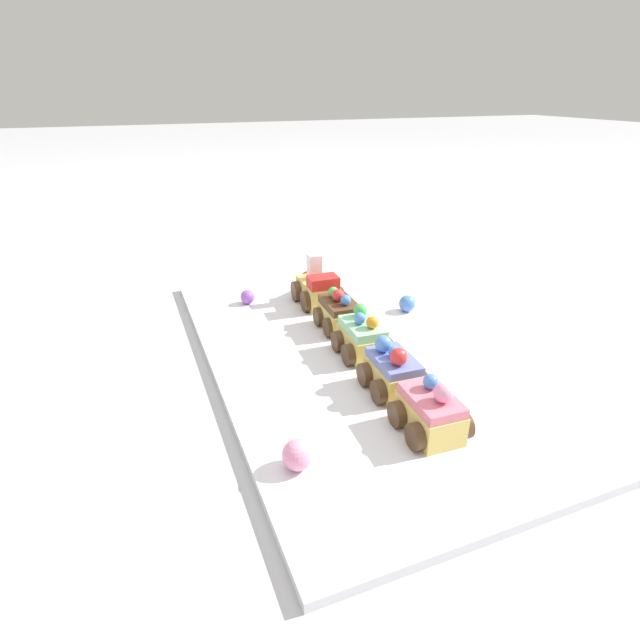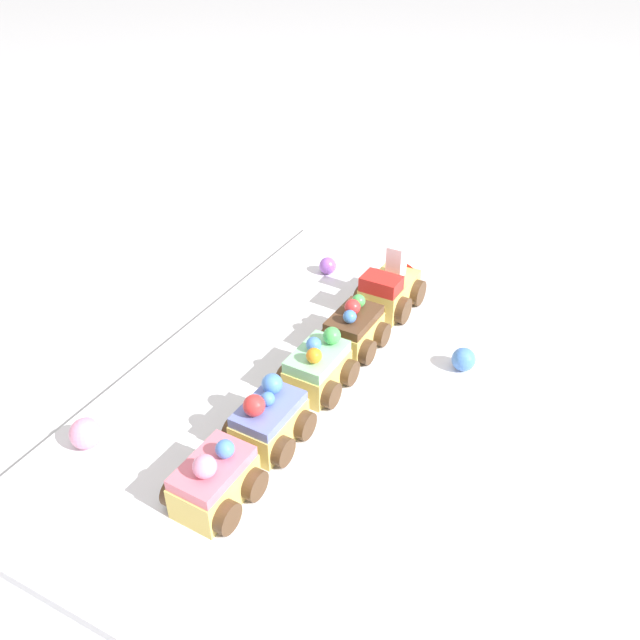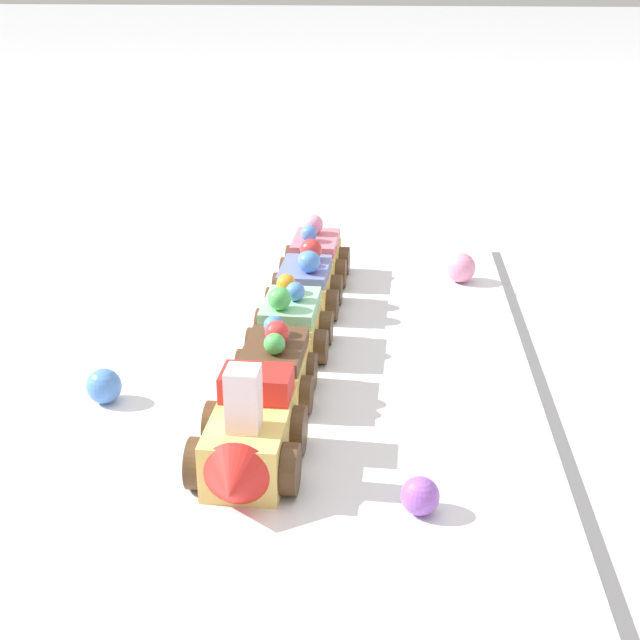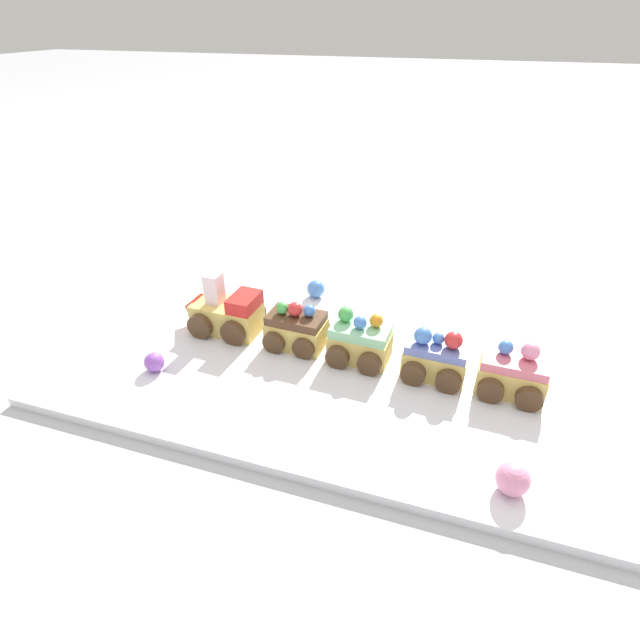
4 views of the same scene
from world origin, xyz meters
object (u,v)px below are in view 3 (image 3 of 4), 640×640
Objects in this scene: cake_car_mint at (290,325)px; gumball_purple at (420,496)px; cake_car_chocolate at (275,370)px; gumball_pink at (461,268)px; cake_car_blueberry at (305,286)px; cake_train_locomotive at (248,441)px; gumball_blue at (104,386)px; cake_car_strawberry at (315,258)px.

cake_car_mint reaches higher than gumball_purple.
cake_car_chocolate is 0.32m from gumball_pink.
cake_car_mint is at bearing -0.43° from cake_car_blueberry.
gumball_blue is (-0.09, -0.13, -0.01)m from cake_train_locomotive.
cake_train_locomotive is 0.11m from cake_car_chocolate.
gumball_blue is 1.11× the size of gumball_purple.
cake_car_blueberry reaches higher than gumball_pink.
cake_car_chocolate is 1.00× the size of cake_car_strawberry.
cake_car_blueberry is 2.44× the size of gumball_pink.
cake_car_blueberry is at bearing -163.09° from gumball_purple.
cake_car_strawberry is at bearing -166.91° from gumball_purple.
gumball_blue is (0.11, -0.14, -0.01)m from cake_car_mint.
cake_car_blueberry is (-0.30, 0.01, -0.00)m from cake_train_locomotive.
cake_train_locomotive is at bearing -0.05° from cake_car_chocolate.
cake_train_locomotive is 0.42m from gumball_pink.
gumball_purple is (0.15, 0.11, -0.01)m from cake_car_chocolate.
gumball_pink is (-0.19, 0.16, -0.01)m from cake_car_mint.
cake_car_chocolate is 3.11× the size of gumball_purple.
gumball_purple is at bearing 26.59° from cake_car_mint.
cake_train_locomotive is 1.51× the size of cake_car_strawberry.
cake_car_chocolate reaches higher than gumball_blue.
cake_car_mint is at bearing -179.77° from cake_car_chocolate.
cake_car_chocolate is at bearing 0.23° from cake_car_mint.
cake_car_chocolate is at bearing -0.12° from cake_car_blueberry.
cake_train_locomotive is at bearing -107.77° from gumball_purple.
gumball_purple is at bearing -7.59° from gumball_pink.
cake_car_blueberry is at bearing 145.03° from gumball_blue.
cake_car_mint reaches higher than gumball_blue.
cake_car_blueberry reaches higher than cake_car_chocolate.
gumball_pink is at bearing 122.45° from cake_car_blueberry.
gumball_pink is at bearing 151.37° from cake_car_chocolate.
cake_car_strawberry is 3.11× the size of gumball_purple.
gumball_blue is (0.20, -0.14, -0.01)m from cake_car_blueberry.
cake_car_chocolate is 0.27m from cake_car_strawberry.
cake_train_locomotive is 4.23× the size of gumball_blue.
cake_car_blueberry is 2.79× the size of gumball_blue.
cake_train_locomotive is at bearing 0.07° from cake_car_mint.
cake_car_chocolate is at bearing -31.08° from gumball_pink.
gumball_blue is at bearing -32.52° from cake_car_blueberry.
cake_car_strawberry is (-0.19, 0.01, -0.00)m from cake_car_mint.
cake_train_locomotive is 4.71× the size of gumball_purple.
gumball_blue is (0.29, -0.14, -0.01)m from cake_car_strawberry.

